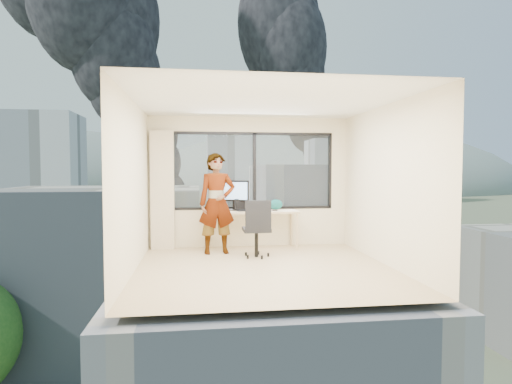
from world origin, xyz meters
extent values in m
cube|color=tan|center=(0.00, 0.00, 0.00)|extent=(4.00, 4.00, 0.01)
cube|color=white|center=(0.00, 0.00, 2.60)|extent=(4.00, 4.00, 0.01)
cube|color=beige|center=(0.00, -2.00, 1.30)|extent=(4.00, 0.01, 2.60)
cube|color=beige|center=(-2.00, 0.00, 1.30)|extent=(0.01, 4.00, 2.60)
cube|color=beige|center=(2.00, 0.00, 1.30)|extent=(0.01, 4.00, 2.60)
cube|color=#F6DFC0|center=(-1.72, 1.88, 1.15)|extent=(0.45, 0.14, 2.30)
cube|color=tan|center=(0.00, 1.66, 0.38)|extent=(1.80, 0.60, 0.75)
imported|color=#2D2D33|center=(-0.69, 1.31, 0.93)|extent=(0.73, 0.53, 1.86)
cube|color=white|center=(0.07, 1.84, 0.78)|extent=(0.29, 0.25, 0.07)
cube|color=black|center=(0.45, 1.60, 0.76)|extent=(0.12, 0.08, 0.01)
cylinder|color=black|center=(0.23, 1.61, 0.80)|extent=(0.08, 0.08, 0.10)
ellipsoid|color=#0C4A45|center=(0.51, 1.83, 0.85)|extent=(0.27, 0.15, 0.20)
cube|color=#515B3D|center=(0.00, 120.00, -14.00)|extent=(400.00, 400.00, 0.04)
cube|color=beige|center=(-9.00, 30.00, -7.00)|extent=(16.00, 12.00, 14.00)
cube|color=silver|center=(12.00, 38.00, -6.00)|extent=(14.00, 13.00, 16.00)
cube|color=silver|center=(-35.00, 95.00, 0.00)|extent=(14.00, 14.00, 28.00)
cube|color=silver|center=(8.00, 120.00, 1.00)|extent=(13.00, 13.00, 30.00)
cube|color=silver|center=(45.00, 140.00, -1.00)|extent=(15.00, 15.00, 26.00)
cube|color=silver|center=(-60.00, 150.00, -3.00)|extent=(16.00, 14.00, 22.00)
ellipsoid|color=slate|center=(-120.00, 320.00, -14.00)|extent=(288.00, 216.00, 90.00)
ellipsoid|color=slate|center=(100.00, 320.00, -14.00)|extent=(300.00, 220.00, 96.00)
camera|label=1|loc=(-1.01, -6.56, 1.56)|focal=29.93mm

